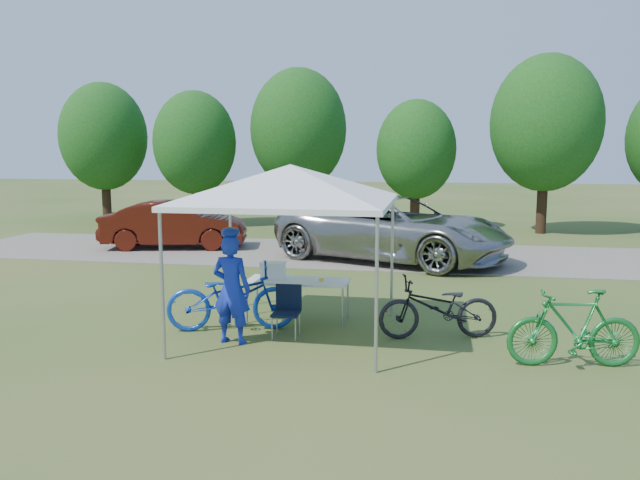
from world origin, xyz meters
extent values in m
plane|color=#2D5119|center=(0.00, 0.00, 0.00)|extent=(100.00, 100.00, 0.00)
cube|color=gray|center=(0.00, 8.00, 0.01)|extent=(24.00, 5.00, 0.02)
cylinder|color=#A5A5AA|center=(-1.50, -1.50, 1.05)|extent=(0.05, 0.05, 2.10)
cylinder|color=#A5A5AA|center=(1.50, -1.50, 1.05)|extent=(0.05, 0.05, 2.10)
cylinder|color=#A5A5AA|center=(-1.50, 1.50, 1.05)|extent=(0.05, 0.05, 2.10)
cylinder|color=#A5A5AA|center=(1.50, 1.50, 1.05)|extent=(0.05, 0.05, 2.10)
cube|color=white|center=(0.00, 0.00, 2.14)|extent=(3.15, 3.15, 0.08)
pyramid|color=white|center=(0.00, 0.00, 2.73)|extent=(4.53, 4.53, 0.55)
cylinder|color=#382314|center=(-11.00, 14.00, 0.94)|extent=(0.36, 0.36, 1.89)
ellipsoid|color=#144711|center=(-11.00, 14.00, 3.51)|extent=(3.46, 3.46, 4.32)
cylinder|color=#382314|center=(-7.00, 13.70, 0.88)|extent=(0.36, 0.36, 1.75)
ellipsoid|color=#144711|center=(-7.00, 13.70, 3.25)|extent=(3.20, 3.20, 4.00)
cylinder|color=#382314|center=(-3.00, 14.30, 1.01)|extent=(0.36, 0.36, 2.03)
ellipsoid|color=#144711|center=(-3.00, 14.30, 3.77)|extent=(3.71, 3.71, 4.64)
cylinder|color=#382314|center=(1.50, 14.10, 0.80)|extent=(0.36, 0.36, 1.61)
ellipsoid|color=#144711|center=(1.50, 14.10, 2.99)|extent=(2.94, 2.94, 3.68)
cylinder|color=#382314|center=(6.00, 13.80, 1.05)|extent=(0.36, 0.36, 2.10)
ellipsoid|color=#144711|center=(6.00, 13.80, 3.90)|extent=(3.84, 3.84, 4.80)
cube|color=white|center=(-0.08, 0.85, 0.70)|extent=(1.76, 0.73, 0.04)
cylinder|color=#A5A5AA|center=(-0.91, 0.54, 0.34)|extent=(0.04, 0.04, 0.68)
cylinder|color=#A5A5AA|center=(0.75, 0.54, 0.34)|extent=(0.04, 0.04, 0.68)
cylinder|color=#A5A5AA|center=(-0.91, 1.16, 0.34)|extent=(0.04, 0.04, 0.68)
cylinder|color=#A5A5AA|center=(0.75, 1.16, 0.34)|extent=(0.04, 0.04, 0.68)
cube|color=black|center=(-0.05, -0.17, 0.39)|extent=(0.43, 0.43, 0.04)
cube|color=black|center=(-0.05, 0.03, 0.61)|extent=(0.42, 0.05, 0.42)
cylinder|color=#A5A5AA|center=(-0.23, -0.36, 0.19)|extent=(0.02, 0.02, 0.37)
cylinder|color=#A5A5AA|center=(0.14, -0.36, 0.19)|extent=(0.02, 0.02, 0.37)
cylinder|color=#A5A5AA|center=(-0.23, 0.02, 0.19)|extent=(0.02, 0.02, 0.37)
cylinder|color=#A5A5AA|center=(0.14, 0.02, 0.19)|extent=(0.02, 0.02, 0.37)
cube|color=white|center=(-0.52, 0.85, 0.85)|extent=(0.40, 0.26, 0.26)
cube|color=white|center=(-0.52, 0.85, 1.00)|extent=(0.41, 0.28, 0.04)
cylinder|color=yellow|center=(0.35, 0.80, 0.75)|extent=(0.08, 0.08, 0.06)
imported|color=#162BB9|center=(-0.80, -0.58, 0.84)|extent=(0.66, 0.48, 1.68)
imported|color=#1441B5|center=(-1.02, 0.09, 0.55)|extent=(2.23, 1.31, 1.11)
imported|color=#1A7931|center=(4.13, -0.76, 0.54)|extent=(1.86, 0.76, 1.08)
imported|color=black|center=(2.32, 0.22, 0.50)|extent=(1.99, 1.11, 0.99)
imported|color=#9C9C98|center=(1.14, 7.14, 0.89)|extent=(6.90, 5.01, 1.74)
imported|color=#4C150C|center=(-5.51, 8.13, 0.72)|extent=(4.50, 2.39, 1.41)
camera|label=1|loc=(2.22, -9.49, 2.94)|focal=35.00mm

